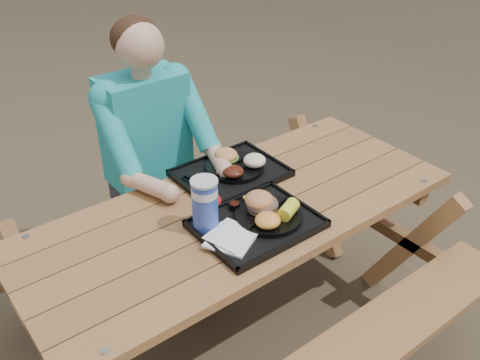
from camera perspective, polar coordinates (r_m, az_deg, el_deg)
ground at (r=2.66m, az=0.00°, el=-16.21°), size 60.00×60.00×0.00m
picnic_table at (r=2.39m, az=0.00°, el=-10.26°), size 1.80×1.49×0.75m
tray_near at (r=2.05m, az=1.79°, el=-4.77°), size 0.45×0.35×0.02m
tray_far at (r=2.35m, az=-1.00°, el=0.65°), size 0.45×0.35×0.02m
plate_near at (r=2.06m, az=3.07°, el=-3.83°), size 0.26×0.26×0.02m
plate_far at (r=2.36m, az=-0.57°, el=1.39°), size 0.26×0.26×0.02m
napkin_stack at (r=1.95m, az=-1.00°, el=-6.28°), size 0.21×0.21×0.02m
soda_cup at (r=1.97m, az=-3.75°, el=-2.67°), size 0.10×0.10×0.19m
condiment_bbq at (r=2.11m, az=-0.59°, el=-2.76°), size 0.05×0.05×0.03m
condiment_mustard at (r=2.14m, az=0.82°, el=-2.15°), size 0.04×0.04×0.03m
sandwich at (r=2.04m, az=2.45°, el=-1.79°), size 0.12×0.12×0.12m
mac_cheese at (r=1.98m, az=2.99°, el=-4.31°), size 0.10×0.10×0.05m
corn_cob at (r=2.04m, az=5.19°, el=-3.17°), size 0.12×0.12×0.05m
cutlery_far at (r=2.28m, az=-4.48°, el=-0.20°), size 0.07×0.16×0.01m
burger at (r=2.36m, az=-1.51°, el=2.95°), size 0.11×0.11×0.09m
baked_beans at (r=2.27m, az=-0.74°, el=0.91°), size 0.09×0.09×0.04m
potato_salad at (r=2.34m, az=1.57°, el=2.10°), size 0.10×0.10×0.05m
diner at (r=2.63m, az=-9.41°, el=0.85°), size 0.48×0.84×1.28m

